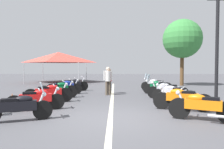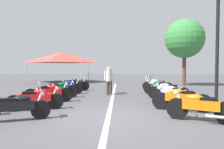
{
  "view_description": "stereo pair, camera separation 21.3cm",
  "coord_description": "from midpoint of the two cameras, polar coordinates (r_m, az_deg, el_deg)",
  "views": [
    {
      "loc": [
        -6.7,
        -0.14,
        1.69
      ],
      "look_at": [
        3.84,
        0.0,
        1.28
      ],
      "focal_mm": 33.4,
      "sensor_mm": 36.0,
      "label": 1
    },
    {
      "loc": [
        -6.7,
        -0.36,
        1.69
      ],
      "look_at": [
        3.84,
        0.0,
        1.28
      ],
      "focal_mm": 33.4,
      "sensor_mm": 36.0,
      "label": 2
    }
  ],
  "objects": [
    {
      "name": "motorcycle_right_row_5",
      "position": [
        14.51,
        11.46,
        -2.67
      ],
      "size": [
        1.09,
        1.96,
        1.2
      ],
      "rotation": [
        0.0,
        0.0,
        1.12
      ],
      "color": "black",
      "rests_on": "ground_plane"
    },
    {
      "name": "motorcycle_right_row_0",
      "position": [
        7.01,
        22.66,
        -7.98
      ],
      "size": [
        1.07,
        1.92,
        1.02
      ],
      "rotation": [
        0.0,
        0.0,
        1.11
      ],
      "color": "black",
      "rests_on": "ground_plane"
    },
    {
      "name": "traffic_cone_0",
      "position": [
        9.34,
        -26.22,
        -6.61
      ],
      "size": [
        0.36,
        0.36,
        0.61
      ],
      "color": "orange",
      "rests_on": "ground_plane"
    },
    {
      "name": "motorcycle_right_row_1",
      "position": [
        8.42,
        17.84,
        -6.22
      ],
      "size": [
        1.01,
        2.11,
        1.02
      ],
      "rotation": [
        0.0,
        0.0,
        1.2
      ],
      "color": "black",
      "rests_on": "ground_plane"
    },
    {
      "name": "motorcycle_left_row_4",
      "position": [
        12.94,
        -13.31,
        -3.27
      ],
      "size": [
        0.83,
        2.11,
        1.01
      ],
      "rotation": [
        0.0,
        0.0,
        -1.3
      ],
      "color": "black",
      "rests_on": "ground_plane"
    },
    {
      "name": "ground_plane",
      "position": [
        6.91,
        -1.34,
        -11.92
      ],
      "size": [
        80.0,
        80.0,
        0.0
      ],
      "primitive_type": "plane",
      "color": "#4C4C51"
    },
    {
      "name": "motorcycle_left_row_0",
      "position": [
        7.1,
        -24.95,
        -7.98
      ],
      "size": [
        0.99,
        1.96,
        1.19
      ],
      "rotation": [
        0.0,
        0.0,
        -1.18
      ],
      "color": "black",
      "rests_on": "ground_plane"
    },
    {
      "name": "bystander_0",
      "position": [
        12.22,
        -1.61,
        -1.15
      ],
      "size": [
        0.32,
        0.51,
        1.66
      ],
      "rotation": [
        0.0,
        0.0,
        3.45
      ],
      "color": "brown",
      "rests_on": "ground_plane"
    },
    {
      "name": "motorcycle_right_row_3",
      "position": [
        11.27,
        14.39,
        -4.13
      ],
      "size": [
        0.89,
        2.08,
        1.0
      ],
      "rotation": [
        0.0,
        0.0,
        1.3
      ],
      "color": "black",
      "rests_on": "ground_plane"
    },
    {
      "name": "roadside_tree_0",
      "position": [
        19.48,
        18.38,
        9.2
      ],
      "size": [
        3.39,
        3.39,
        5.81
      ],
      "color": "brown",
      "rests_on": "ground_plane"
    },
    {
      "name": "bystander_1",
      "position": [
        12.87,
        -1.28,
        -1.26
      ],
      "size": [
        0.44,
        0.35,
        1.56
      ],
      "rotation": [
        0.0,
        0.0,
        0.93
      ],
      "color": "black",
      "rests_on": "ground_plane"
    },
    {
      "name": "motorcycle_right_row_4",
      "position": [
        12.92,
        12.16,
        -3.28
      ],
      "size": [
        1.05,
        1.86,
        1.2
      ],
      "rotation": [
        0.0,
        0.0,
        1.12
      ],
      "color": "black",
      "rests_on": "ground_plane"
    },
    {
      "name": "motorcycle_left_row_2",
      "position": [
        10.14,
        -17.47,
        -4.78
      ],
      "size": [
        1.02,
        2.12,
        1.02
      ],
      "rotation": [
        0.0,
        0.0,
        -1.2
      ],
      "color": "black",
      "rests_on": "ground_plane"
    },
    {
      "name": "motorcycle_left_row_5",
      "position": [
        14.49,
        -10.95,
        -2.67
      ],
      "size": [
        0.94,
        2.0,
        1.01
      ],
      "rotation": [
        0.0,
        0.0,
        -1.21
      ],
      "color": "black",
      "rests_on": "ground_plane"
    },
    {
      "name": "motorcycle_left_row_1",
      "position": [
        8.56,
        -20.67,
        -6.24
      ],
      "size": [
        0.96,
        2.07,
        0.99
      ],
      "rotation": [
        0.0,
        0.0,
        -1.22
      ],
      "color": "black",
      "rests_on": "ground_plane"
    },
    {
      "name": "event_tent",
      "position": [
        22.81,
        -14.7,
        4.56
      ],
      "size": [
        5.74,
        5.74,
        3.2
      ],
      "color": "#E54C3F",
      "rests_on": "ground_plane"
    },
    {
      "name": "street_lamp_twin_globe",
      "position": [
        10.16,
        26.34,
        11.31
      ],
      "size": [
        0.32,
        1.22,
        4.88
      ],
      "color": "black",
      "rests_on": "ground_plane"
    },
    {
      "name": "motorcycle_left_row_3",
      "position": [
        11.51,
        -14.95,
        -3.93
      ],
      "size": [
        0.8,
        2.02,
        1.02
      ],
      "rotation": [
        0.0,
        0.0,
        -1.3
      ],
      "color": "black",
      "rests_on": "ground_plane"
    },
    {
      "name": "lane_centre_stripe",
      "position": [
        11.13,
        -0.52,
        -6.49
      ],
      "size": [
        18.49,
        0.16,
        0.01
      ],
      "primitive_type": "cube",
      "color": "beige",
      "rests_on": "ground_plane"
    },
    {
      "name": "motorcycle_right_row_2",
      "position": [
        9.98,
        15.86,
        -4.98
      ],
      "size": [
        1.15,
        1.88,
        0.99
      ],
      "rotation": [
        0.0,
        0.0,
        1.06
      ],
      "color": "black",
      "rests_on": "ground_plane"
    }
  ]
}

